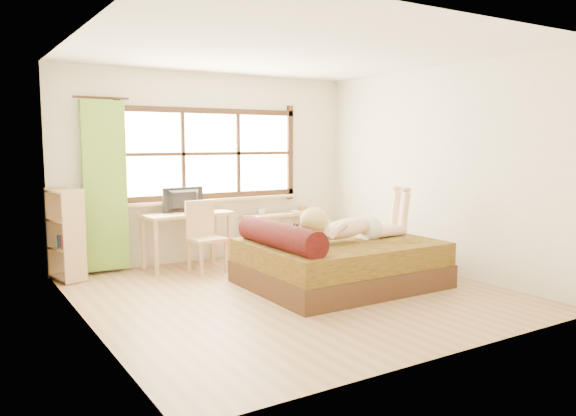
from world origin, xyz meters
TOP-DOWN VIEW (x-y plane):
  - floor at (0.00, 0.00)m, footprint 4.50×4.50m
  - ceiling at (0.00, 0.00)m, footprint 4.50×4.50m
  - wall_back at (0.00, 2.25)m, footprint 4.50×0.00m
  - wall_front at (0.00, -2.25)m, footprint 4.50×0.00m
  - wall_left at (-2.25, 0.00)m, footprint 0.00×4.50m
  - wall_right at (2.25, 0.00)m, footprint 0.00×4.50m
  - window at (0.00, 2.22)m, footprint 2.80×0.16m
  - curtain at (-1.55, 2.13)m, footprint 0.55×0.10m
  - bed at (0.63, 0.03)m, footprint 2.17×1.74m
  - woman at (0.83, -0.02)m, footprint 1.52×0.44m
  - kitten at (-0.04, 0.13)m, footprint 0.32×0.13m
  - desk at (-0.51, 1.95)m, footprint 1.24×0.64m
  - monitor at (-0.51, 2.00)m, footprint 0.60×0.12m
  - chair at (-0.42, 1.59)m, footprint 0.45×0.45m
  - pipe_shelf at (1.05, 2.07)m, footprint 1.28×0.43m
  - cup at (0.74, 2.07)m, footprint 0.12×0.12m
  - book at (1.24, 2.07)m, footprint 0.18×0.23m
  - bookshelf at (-2.08, 2.00)m, footprint 0.40×0.55m

SIDE VIEW (x-z plane):
  - floor at x=0.00m, z-range 0.00..0.00m
  - bed at x=0.63m, z-range -0.12..0.70m
  - pipe_shelf at x=1.05m, z-range 0.11..0.82m
  - chair at x=-0.42m, z-range 0.05..1.00m
  - bookshelf at x=-2.08m, z-range 0.01..1.15m
  - book at x=1.24m, z-range 0.63..0.65m
  - desk at x=-0.51m, z-range 0.28..1.03m
  - kitten at x=-0.04m, z-range 0.54..0.80m
  - cup at x=0.74m, z-range 0.63..0.72m
  - woman at x=0.83m, z-range 0.54..1.19m
  - monitor at x=-0.51m, z-range 0.75..1.10m
  - curtain at x=-1.55m, z-range 0.05..2.25m
  - wall_back at x=0.00m, z-range -0.90..3.60m
  - wall_front at x=0.00m, z-range -0.90..3.60m
  - wall_left at x=-2.25m, z-range -0.90..3.60m
  - wall_right at x=2.25m, z-range -0.90..3.60m
  - window at x=0.00m, z-range 0.78..2.24m
  - ceiling at x=0.00m, z-range 2.70..2.70m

